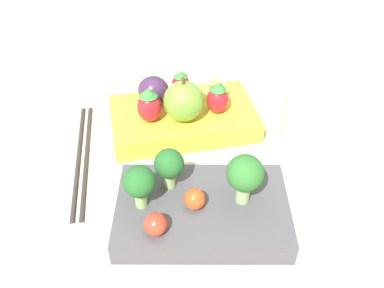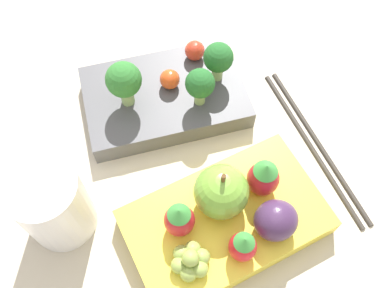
% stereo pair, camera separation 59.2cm
% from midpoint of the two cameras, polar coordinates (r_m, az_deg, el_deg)
% --- Properties ---
extents(ground_plane, '(4.00, 4.00, 0.00)m').
position_cam_midpoint_polar(ground_plane, '(0.40, -5.80, -36.54)').
color(ground_plane, '#BCB29E').
extents(bento_box_savoury, '(0.19, 0.13, 0.03)m').
position_cam_midpoint_polar(bento_box_savoury, '(0.38, -3.81, -48.30)').
color(bento_box_savoury, '#4C4C51').
rests_on(bento_box_savoury, ground_plane).
extents(bento_box_fruit, '(0.20, 0.13, 0.03)m').
position_cam_midpoint_polar(bento_box_fruit, '(0.42, -5.86, -25.22)').
color(bento_box_fruit, yellow).
rests_on(bento_box_fruit, ground_plane).
extents(broccoli_floret_0, '(0.03, 0.03, 0.05)m').
position_cam_midpoint_polar(broccoli_floret_0, '(0.34, -19.97, -46.94)').
color(broccoli_floret_0, '#93B770').
rests_on(broccoli_floret_0, bento_box_savoury).
extents(broccoli_floret_1, '(0.04, 0.04, 0.06)m').
position_cam_midpoint_polar(broccoli_floret_1, '(0.33, 6.45, -47.34)').
color(broccoli_floret_1, '#93B770').
rests_on(broccoli_floret_1, bento_box_savoury).
extents(broccoli_floret_2, '(0.03, 0.03, 0.05)m').
position_cam_midpoint_polar(broccoli_floret_2, '(0.34, -12.06, -43.40)').
color(broccoli_floret_2, '#93B770').
rests_on(broccoli_floret_2, bento_box_savoury).
extents(cherry_tomato_0, '(0.02, 0.02, 0.02)m').
position_cam_midpoint_polar(cherry_tomato_0, '(0.36, -6.84, -48.99)').
color(cherry_tomato_0, '#DB4C1E').
rests_on(cherry_tomato_0, bento_box_savoury).
extents(cherry_tomato_1, '(0.02, 0.02, 0.02)m').
position_cam_midpoint_polar(cherry_tomato_1, '(0.36, -16.96, -53.23)').
color(cherry_tomato_1, red).
rests_on(cherry_tomato_1, bento_box_savoury).
extents(apple, '(0.05, 0.05, 0.06)m').
position_cam_midpoint_polar(apple, '(0.37, -6.14, -25.02)').
color(apple, '#70A838').
rests_on(apple, bento_box_fruit).
extents(strawberry_0, '(0.03, 0.03, 0.04)m').
position_cam_midpoint_polar(strawberry_0, '(0.40, -6.28, -18.73)').
color(strawberry_0, red).
rests_on(strawberry_0, bento_box_fruit).
extents(strawberry_1, '(0.03, 0.03, 0.05)m').
position_cam_midpoint_polar(strawberry_1, '(0.38, -13.74, -25.37)').
color(strawberry_1, red).
rests_on(strawberry_1, bento_box_fruit).
extents(strawberry_2, '(0.03, 0.03, 0.04)m').
position_cam_midpoint_polar(strawberry_2, '(0.38, 0.89, -23.55)').
color(strawberry_2, red).
rests_on(strawberry_2, bento_box_fruit).
extents(plum, '(0.04, 0.04, 0.04)m').
position_cam_midpoint_polar(plum, '(0.40, -12.16, -20.28)').
color(plum, '#42284C').
rests_on(plum, bento_box_fruit).
extents(grape_cluster, '(0.04, 0.03, 0.03)m').
position_cam_midpoint_polar(grape_cluster, '(0.41, 0.69, -19.72)').
color(grape_cluster, '#8EA84C').
rests_on(grape_cluster, bento_box_fruit).
extents(drinking_cup, '(0.07, 0.07, 0.09)m').
position_cam_midpoint_polar(drinking_cup, '(0.39, 19.92, -28.77)').
color(drinking_cup, white).
rests_on(drinking_cup, ground_plane).
extents(chopsticks_pair, '(0.03, 0.21, 0.01)m').
position_cam_midpoint_polar(chopsticks_pair, '(0.44, -26.43, -31.47)').
color(chopsticks_pair, '#332D28').
rests_on(chopsticks_pair, ground_plane).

